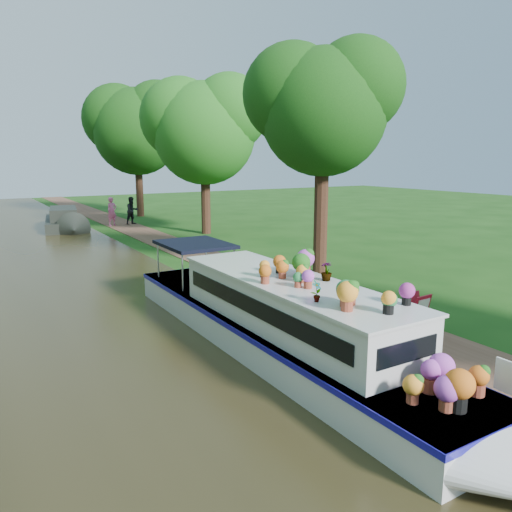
# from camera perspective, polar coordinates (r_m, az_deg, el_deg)

# --- Properties ---
(ground) EXTENTS (100.00, 100.00, 0.00)m
(ground) POSITION_cam_1_polar(r_m,az_deg,el_deg) (15.75, 3.11, -5.68)
(ground) COLOR #153F0F
(ground) RESTS_ON ground
(canal_water) EXTENTS (10.00, 100.00, 0.02)m
(canal_water) POSITION_cam_1_polar(r_m,az_deg,el_deg) (13.49, -18.78, -9.18)
(canal_water) COLOR black
(canal_water) RESTS_ON ground
(towpath) EXTENTS (2.20, 100.00, 0.03)m
(towpath) POSITION_cam_1_polar(r_m,az_deg,el_deg) (16.42, 6.59, -4.98)
(towpath) COLOR brown
(towpath) RESTS_ON ground
(plant_boat) EXTENTS (2.29, 13.52, 2.29)m
(plant_boat) POSITION_cam_1_polar(r_m,az_deg,el_deg) (11.49, 3.82, -7.70)
(plant_boat) COLOR silver
(plant_boat) RESTS_ON canal_water
(tree_near_overhang) EXTENTS (5.52, 5.28, 8.99)m
(tree_near_overhang) POSITION_cam_1_polar(r_m,az_deg,el_deg) (19.89, 7.58, 16.97)
(tree_near_overhang) COLOR black
(tree_near_overhang) RESTS_ON ground
(tree_near_mid) EXTENTS (6.90, 6.60, 9.40)m
(tree_near_mid) POSITION_cam_1_polar(r_m,az_deg,el_deg) (30.50, -6.03, 14.65)
(tree_near_mid) COLOR black
(tree_near_mid) RESTS_ON ground
(tree_near_far) EXTENTS (7.59, 7.26, 10.30)m
(tree_near_far) POSITION_cam_1_polar(r_m,az_deg,el_deg) (40.59, -13.55, 14.40)
(tree_near_far) COLOR black
(tree_near_far) RESTS_ON ground
(second_boat) EXTENTS (3.05, 7.38, 1.38)m
(second_boat) POSITION_cam_1_polar(r_m,az_deg,el_deg) (34.70, -21.14, 3.81)
(second_boat) COLOR black
(second_boat) RESTS_ON canal_water
(sandwich_board) EXTENTS (0.63, 0.52, 0.98)m
(sandwich_board) POSITION_cam_1_polar(r_m,az_deg,el_deg) (14.11, 17.94, -6.24)
(sandwich_board) COLOR #AA0C21
(sandwich_board) RESTS_ON towpath
(pedestrian_pink) EXTENTS (0.82, 0.67, 1.93)m
(pedestrian_pink) POSITION_cam_1_polar(r_m,az_deg,el_deg) (35.13, -16.14, 4.92)
(pedestrian_pink) COLOR #C04F82
(pedestrian_pink) RESTS_ON towpath
(pedestrian_dark) EXTENTS (1.06, 0.91, 1.89)m
(pedestrian_dark) POSITION_cam_1_polar(r_m,az_deg,el_deg) (35.56, -13.98, 5.06)
(pedestrian_dark) COLOR black
(pedestrian_dark) RESTS_ON towpath
(verge_plant) EXTENTS (0.44, 0.41, 0.40)m
(verge_plant) POSITION_cam_1_polar(r_m,az_deg,el_deg) (14.43, 3.82, -6.46)
(verge_plant) COLOR #265F1C
(verge_plant) RESTS_ON ground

